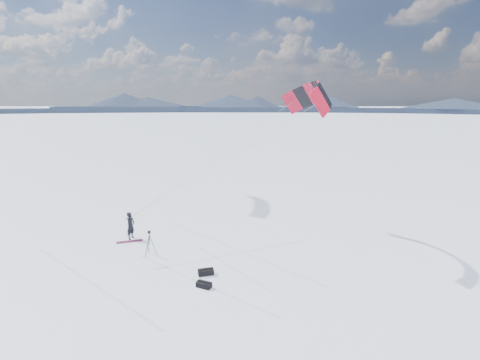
{
  "coord_description": "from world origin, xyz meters",
  "views": [
    {
      "loc": [
        4.77,
        -16.63,
        8.47
      ],
      "look_at": [
        4.27,
        4.84,
        3.7
      ],
      "focal_mm": 26.0,
      "sensor_mm": 36.0,
      "label": 1
    }
  ],
  "objects_px": {
    "tripod": "(150,240)",
    "gear_bag_a": "(206,272)",
    "snowkiter": "(132,239)",
    "snowboard": "(130,241)",
    "gear_bag_b": "(204,285)"
  },
  "relations": [
    {
      "from": "tripod",
      "to": "gear_bag_b",
      "type": "bearing_deg",
      "value": -45.04
    },
    {
      "from": "snowboard",
      "to": "tripod",
      "type": "relative_size",
      "value": 1.09
    },
    {
      "from": "snowkiter",
      "to": "gear_bag_b",
      "type": "distance_m",
      "value": 7.98
    },
    {
      "from": "snowkiter",
      "to": "tripod",
      "type": "bearing_deg",
      "value": -125.37
    },
    {
      "from": "tripod",
      "to": "gear_bag_b",
      "type": "xyz_separation_m",
      "value": [
        3.51,
        -3.5,
        -0.79
      ]
    },
    {
      "from": "snowkiter",
      "to": "gear_bag_b",
      "type": "xyz_separation_m",
      "value": [
        5.39,
        -5.89,
        0.14
      ]
    },
    {
      "from": "tripod",
      "to": "gear_bag_a",
      "type": "height_order",
      "value": "tripod"
    },
    {
      "from": "snowkiter",
      "to": "tripod",
      "type": "distance_m",
      "value": 3.18
    },
    {
      "from": "tripod",
      "to": "gear_bag_a",
      "type": "xyz_separation_m",
      "value": [
        3.45,
        -2.27,
        -0.78
      ]
    },
    {
      "from": "gear_bag_a",
      "to": "snowkiter",
      "type": "bearing_deg",
      "value": 122.53
    },
    {
      "from": "snowboard",
      "to": "gear_bag_a",
      "type": "bearing_deg",
      "value": -55.95
    },
    {
      "from": "snowboard",
      "to": "snowkiter",
      "type": "bearing_deg",
      "value": 78.31
    },
    {
      "from": "gear_bag_a",
      "to": "gear_bag_b",
      "type": "height_order",
      "value": "gear_bag_a"
    },
    {
      "from": "gear_bag_b",
      "to": "snowboard",
      "type": "bearing_deg",
      "value": 158.21
    },
    {
      "from": "snowkiter",
      "to": "snowboard",
      "type": "relative_size",
      "value": 1.11
    }
  ]
}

